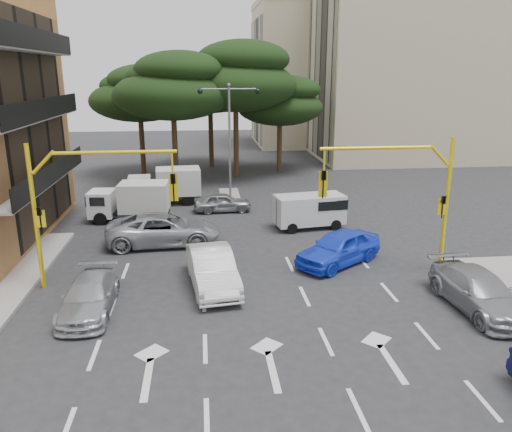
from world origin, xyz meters
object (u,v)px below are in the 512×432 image
at_px(box_truck_b, 165,186).
at_px(car_silver_wagon, 89,296).
at_px(car_blue_compact, 339,248).
at_px(car_silver_cross_a, 164,229).
at_px(street_lamp_center, 229,121).
at_px(car_silver_cross_b, 222,202).
at_px(car_silver_parked, 479,291).
at_px(signal_mast_right, 408,188).
at_px(car_white_hatch, 212,269).
at_px(van_white, 309,211).
at_px(signal_mast_left, 80,196).
at_px(box_truck_a, 130,202).

bearing_deg(box_truck_b, car_silver_wagon, 169.09).
bearing_deg(car_blue_compact, car_silver_cross_a, -149.85).
relative_size(street_lamp_center, car_silver_cross_b, 2.13).
bearing_deg(car_silver_parked, signal_mast_right, 107.52).
relative_size(car_white_hatch, car_silver_wagon, 1.11).
relative_size(signal_mast_right, box_truck_b, 1.23).
height_order(car_silver_wagon, car_silver_cross_b, car_silver_wagon).
distance_m(van_white, box_truck_b, 10.72).
height_order(car_white_hatch, box_truck_b, box_truck_b).
relative_size(car_blue_compact, car_silver_cross_a, 0.79).
distance_m(street_lamp_center, van_white, 9.25).
height_order(street_lamp_center, box_truck_b, street_lamp_center).
bearing_deg(street_lamp_center, car_silver_cross_a, -113.91).
relative_size(signal_mast_left, car_silver_cross_b, 1.65).
xyz_separation_m(signal_mast_left, car_silver_wagon, (0.57, -2.44, -3.25)).
bearing_deg(street_lamp_center, signal_mast_right, -64.09).
bearing_deg(signal_mast_left, van_white, 32.76).
bearing_deg(car_white_hatch, car_silver_wagon, -166.38).
height_order(van_white, box_truck_a, box_truck_a).
bearing_deg(signal_mast_right, car_silver_wagon, -169.41).
bearing_deg(car_white_hatch, signal_mast_left, 165.23).
bearing_deg(car_silver_cross_a, car_silver_parked, -128.57).
bearing_deg(signal_mast_right, box_truck_b, 129.73).
height_order(car_white_hatch, van_white, van_white).
distance_m(car_blue_compact, car_silver_parked, 6.48).
relative_size(car_silver_cross_a, box_truck_b, 1.19).
bearing_deg(car_blue_compact, signal_mast_right, 26.45).
distance_m(car_silver_wagon, car_silver_parked, 14.56).
relative_size(van_white, box_truck_a, 0.83).
bearing_deg(car_silver_parked, signal_mast_left, 162.32).
height_order(signal_mast_left, car_silver_wagon, signal_mast_left).
distance_m(signal_mast_right, car_silver_cross_a, 12.29).
bearing_deg(car_blue_compact, box_truck_b, 179.67).
bearing_deg(box_truck_b, street_lamp_center, -87.97).
xyz_separation_m(car_silver_cross_b, car_silver_parked, (8.95, -14.78, 0.09)).
relative_size(car_silver_cross_b, box_truck_b, 0.75).
xyz_separation_m(signal_mast_left, car_silver_cross_b, (6.12, 11.01, -3.26)).
distance_m(box_truck_a, box_truck_b, 4.33).
height_order(car_silver_wagon, van_white, van_white).
xyz_separation_m(car_silver_wagon, box_truck_a, (-0.03, 12.02, 0.53)).
bearing_deg(street_lamp_center, signal_mast_left, -115.91).
bearing_deg(car_silver_cross_a, street_lamp_center, -26.85).
xyz_separation_m(car_silver_wagon, car_silver_cross_a, (2.24, 7.45, 0.17)).
bearing_deg(street_lamp_center, car_silver_cross_b, -102.87).
bearing_deg(signal_mast_left, signal_mast_right, 0.00).
distance_m(car_white_hatch, box_truck_b, 14.44).
relative_size(street_lamp_center, van_white, 1.99).
height_order(car_blue_compact, box_truck_b, box_truck_b).
bearing_deg(street_lamp_center, box_truck_a, -144.73).
relative_size(street_lamp_center, car_silver_cross_a, 1.34).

